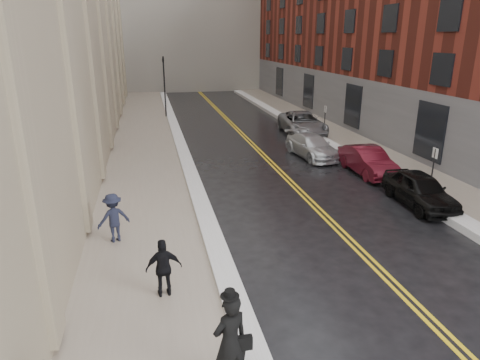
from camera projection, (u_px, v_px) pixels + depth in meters
name	position (u px, v px, depth m)	size (l,w,h in m)	color
ground	(341.00, 339.00, 10.09)	(160.00, 160.00, 0.00)	black
sidewalk_left	(144.00, 162.00, 23.99)	(4.00, 64.00, 0.15)	gray
sidewalk_right	(365.00, 150.00, 26.68)	(3.00, 64.00, 0.15)	gray
lane_stripe_a	(263.00, 157.00, 25.39)	(0.12, 64.00, 0.01)	gold
lane_stripe_b	(267.00, 156.00, 25.43)	(0.12, 64.00, 0.01)	gold
snow_ridge_left	(185.00, 159.00, 24.43)	(0.70, 60.80, 0.26)	white
snow_ridge_right	(338.00, 150.00, 26.29)	(0.85, 60.80, 0.30)	white
building_right	(436.00, 5.00, 32.01)	(14.00, 50.00, 18.00)	maroon
traffic_signal	(164.00, 82.00, 36.38)	(0.18, 0.15, 5.20)	black
parking_sign_near	(433.00, 167.00, 18.64)	(0.06, 0.35, 2.23)	black
parking_sign_far	(325.00, 118.00, 29.76)	(0.06, 0.35, 2.23)	black
car_black	(420.00, 190.00, 17.86)	(1.66, 4.12, 1.40)	black
car_maroon	(368.00, 161.00, 22.03)	(1.48, 4.24, 1.40)	#4F0E19
car_silver_near	(312.00, 146.00, 25.18)	(1.82, 4.48, 1.30)	#B9BCC2
car_silver_far	(302.00, 123.00, 31.00)	(2.65, 5.74, 1.59)	gray
pedestrian_main	(230.00, 342.00, 8.27)	(0.75, 0.49, 2.05)	black
pedestrian_b	(113.00, 218.00, 14.36)	(1.10, 0.63, 1.70)	#1A1D30
pedestrian_c	(164.00, 268.00, 11.31)	(0.96, 0.40, 1.64)	black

